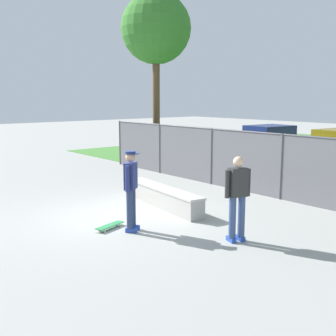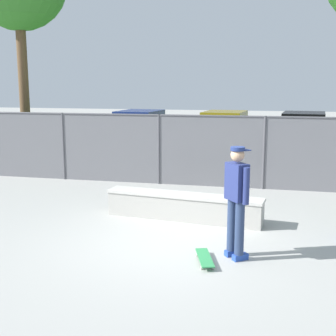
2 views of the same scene
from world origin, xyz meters
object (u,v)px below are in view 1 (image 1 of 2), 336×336
object	(u,v)px
tree_near_left	(156,30)
bystander	(237,195)
skateboard	(110,226)
car_blue	(271,142)
concrete_ledge	(163,197)
skateboarder	(131,187)

from	to	relation	value
tree_near_left	bystander	distance (m)	11.86
skateboard	car_blue	size ratio (longest dim) A/B	0.19
car_blue	concrete_ledge	bearing A→B (deg)	-69.03
concrete_ledge	skateboarder	world-z (taller)	skateboarder
tree_near_left	bystander	bearing A→B (deg)	-29.08
skateboarder	skateboard	bearing A→B (deg)	-147.26
skateboarder	skateboard	xyz separation A→B (m)	(-0.46, -0.29, -0.96)
skateboard	bystander	world-z (taller)	bystander
skateboarder	tree_near_left	bearing A→B (deg)	138.59
car_blue	skateboarder	bearing A→B (deg)	-66.98
skateboarder	car_blue	size ratio (longest dim) A/B	0.42
skateboarder	tree_near_left	world-z (taller)	tree_near_left
tree_near_left	bystander	size ratio (longest dim) A/B	4.13
bystander	car_blue	bearing A→B (deg)	123.80
concrete_ledge	skateboarder	bearing A→B (deg)	-57.43
tree_near_left	car_blue	bearing A→B (deg)	64.97
concrete_ledge	skateboard	size ratio (longest dim) A/B	4.08
bystander	tree_near_left	bearing A→B (deg)	150.92
skateboard	bystander	distance (m)	3.08
concrete_ledge	skateboard	xyz separation A→B (m)	(0.77, -2.21, -0.21)
tree_near_left	car_blue	world-z (taller)	tree_near_left
concrete_ledge	skateboard	world-z (taller)	concrete_ledge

